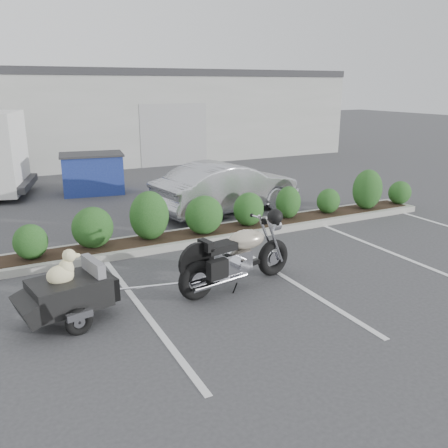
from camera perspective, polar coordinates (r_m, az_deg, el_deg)
name	(u,v)px	position (r m, az deg, el deg)	size (l,w,h in m)	color
ground	(213,279)	(8.57, -1.37, -6.63)	(90.00, 90.00, 0.00)	#38383A
planter_kerb	(210,234)	(10.81, -1.68, -1.24)	(12.00, 1.00, 0.15)	#9E9E93
building	(56,114)	(24.38, -19.52, 12.33)	(26.00, 10.00, 4.00)	#9EA099
motorcycle	(238,257)	(8.06, 1.68, -4.01)	(2.35, 0.96, 1.36)	black
pet_trailer	(68,292)	(7.28, -18.23, -7.77)	(1.91, 1.09, 1.12)	black
sedan	(227,187)	(12.84, 0.38, 4.42)	(1.45, 4.15, 1.37)	#A1A2A8
dumpster	(93,173)	(15.73, -15.53, 5.92)	(2.12, 1.61, 1.27)	navy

